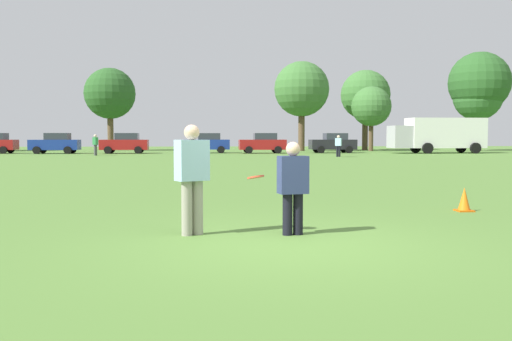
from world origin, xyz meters
TOP-DOWN VIEW (x-y plane):
  - ground_plane at (0.00, 0.00)m, footprint 156.30×156.30m
  - player_thrower at (-1.38, 0.87)m, footprint 0.55×0.46m
  - player_defender at (0.15, 0.76)m, footprint 0.48×0.33m
  - frisbee at (-0.40, 0.99)m, footprint 0.28×0.27m
  - traffic_cone at (3.97, 3.17)m, footprint 0.32×0.32m
  - parked_car_mid_left at (-14.98, 43.05)m, footprint 4.25×2.31m
  - parked_car_center at (-8.92, 43.07)m, footprint 4.25×2.31m
  - parked_car_mid_right at (-1.62, 43.90)m, footprint 4.25×2.31m
  - parked_car_near_right at (3.43, 42.69)m, footprint 4.25×2.31m
  - parked_car_far_right at (10.01, 43.29)m, footprint 4.25×2.31m
  - box_truck at (19.35, 41.68)m, footprint 8.56×3.17m
  - bystander_sideline_watcher at (8.23, 33.29)m, footprint 0.51×0.45m
  - bystander_far_jogger at (-10.40, 37.66)m, footprint 0.38×0.52m
  - tree_west_maple at (-12.02, 53.30)m, footprint 5.43×5.43m
  - tree_center_elm at (8.23, 50.73)m, footprint 5.77×5.77m
  - tree_east_birch at (15.39, 49.68)m, footprint 4.14×4.14m
  - tree_east_oak at (15.95, 54.01)m, footprint 5.50×5.50m
  - tree_far_east_pine at (26.99, 49.97)m, footprint 5.17×5.17m
  - tree_far_west_pine at (27.10, 49.95)m, footprint 6.44×6.44m

SIDE VIEW (x-z plane):
  - ground_plane at x=0.00m, z-range 0.00..0.00m
  - traffic_cone at x=3.97m, z-range -0.01..0.47m
  - player_defender at x=0.15m, z-range 0.08..1.50m
  - frisbee at x=-0.40m, z-range 0.82..0.92m
  - bystander_sideline_watcher at x=8.23m, z-range 0.10..1.71m
  - parked_car_mid_left at x=-14.98m, z-range 0.01..1.83m
  - parked_car_center at x=-8.92m, z-range 0.01..1.83m
  - parked_car_mid_right at x=-1.62m, z-range 0.01..1.83m
  - parked_car_near_right at x=3.43m, z-range 0.01..1.83m
  - parked_car_far_right at x=10.01m, z-range 0.01..1.83m
  - player_thrower at x=-1.38m, z-range 0.11..1.79m
  - bystander_far_jogger at x=-10.40m, z-range 0.11..1.79m
  - box_truck at x=19.35m, z-range 0.16..3.34m
  - tree_east_birch at x=15.39m, z-range 1.26..8.00m
  - tree_far_east_pine at x=26.99m, z-range 1.58..9.99m
  - tree_west_maple at x=-12.02m, z-range 1.66..10.48m
  - tree_east_oak at x=15.95m, z-range 1.68..10.61m
  - tree_center_elm at x=8.23m, z-range 1.76..11.14m
  - tree_far_west_pine at x=27.10m, z-range 1.96..12.42m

